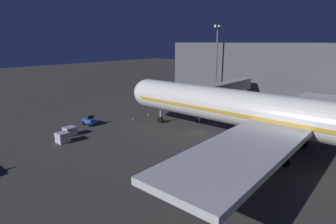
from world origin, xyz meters
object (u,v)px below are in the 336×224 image
(jet_bridge, at_px, (219,90))
(traffic_cone_nose_starboard, at_px, (133,119))
(airliner_at_gate, at_px, (280,115))
(traffic_cone_nose_port, at_px, (148,114))
(baggage_container_near_belt, at_px, (63,138))
(baggage_container_mid_row, at_px, (70,131))
(pushback_tug, at_px, (90,121))
(apron_floodlight_mast, at_px, (217,58))

(jet_bridge, bearing_deg, traffic_cone_nose_starboard, -37.55)
(airliner_at_gate, height_order, jet_bridge, airliner_at_gate)
(traffic_cone_nose_port, bearing_deg, baggage_container_near_belt, 3.04)
(baggage_container_near_belt, xyz_separation_m, baggage_container_mid_row, (-2.62, -2.35, -0.10))
(pushback_tug, distance_m, baggage_container_mid_row, 6.23)
(pushback_tug, bearing_deg, baggage_container_mid_row, 24.60)
(baggage_container_near_belt, height_order, traffic_cone_nose_starboard, baggage_container_near_belt)
(apron_floodlight_mast, xyz_separation_m, baggage_container_near_belt, (43.69, -1.38, -10.45))
(airliner_at_gate, bearing_deg, apron_floodlight_mast, -134.90)
(baggage_container_near_belt, bearing_deg, traffic_cone_nose_starboard, -176.13)
(pushback_tug, xyz_separation_m, baggage_container_mid_row, (5.67, 2.59, -0.06))
(airliner_at_gate, relative_size, traffic_cone_nose_starboard, 104.98)
(jet_bridge, relative_size, baggage_container_near_belt, 13.07)
(pushback_tug, xyz_separation_m, baggage_container_near_belt, (8.29, 4.95, 0.04))
(airliner_at_gate, bearing_deg, traffic_cone_nose_port, -94.48)
(airliner_at_gate, height_order, pushback_tug, airliner_at_gate)
(apron_floodlight_mast, relative_size, pushback_tug, 7.01)
(traffic_cone_nose_port, xyz_separation_m, traffic_cone_nose_starboard, (4.40, 0.00, 0.00))
(jet_bridge, bearing_deg, pushback_tug, -34.07)
(airliner_at_gate, relative_size, baggage_container_near_belt, 32.81)
(apron_floodlight_mast, relative_size, traffic_cone_nose_starboard, 35.66)
(baggage_container_near_belt, bearing_deg, baggage_container_mid_row, -138.09)
(baggage_container_near_belt, relative_size, traffic_cone_nose_starboard, 3.20)
(airliner_at_gate, distance_m, traffic_cone_nose_port, 28.61)
(apron_floodlight_mast, height_order, baggage_container_mid_row, apron_floodlight_mast)
(jet_bridge, height_order, baggage_container_near_belt, jet_bridge)
(airliner_at_gate, relative_size, jet_bridge, 2.51)
(apron_floodlight_mast, relative_size, traffic_cone_nose_port, 35.66)
(airliner_at_gate, height_order, baggage_container_near_belt, airliner_at_gate)
(baggage_container_near_belt, distance_m, traffic_cone_nose_port, 20.43)
(apron_floodlight_mast, relative_size, baggage_container_near_belt, 11.14)
(traffic_cone_nose_port, bearing_deg, pushback_tug, -17.72)
(traffic_cone_nose_starboard, bearing_deg, pushback_tug, -26.66)
(traffic_cone_nose_port, bearing_deg, apron_floodlight_mast, 173.96)
(pushback_tug, xyz_separation_m, traffic_cone_nose_port, (-12.10, 3.87, -0.51))
(airliner_at_gate, bearing_deg, baggage_container_mid_row, -62.04)
(pushback_tug, height_order, traffic_cone_nose_port, pushback_tug)
(airliner_at_gate, bearing_deg, baggage_container_near_belt, -56.00)
(airliner_at_gate, height_order, traffic_cone_nose_starboard, airliner_at_gate)
(pushback_tug, bearing_deg, airliner_at_gate, 107.23)
(pushback_tug, height_order, traffic_cone_nose_starboard, pushback_tug)
(airliner_at_gate, relative_size, apron_floodlight_mast, 2.94)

